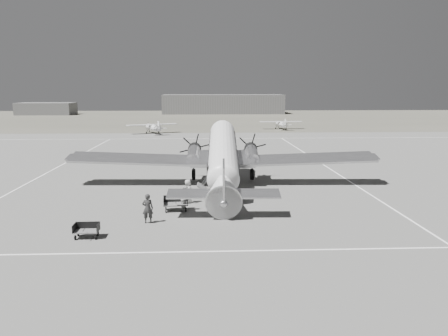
% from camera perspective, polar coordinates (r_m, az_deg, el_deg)
% --- Properties ---
extents(ground, '(260.00, 260.00, 0.00)m').
position_cam_1_polar(ground, '(37.23, 0.01, -3.03)').
color(ground, slate).
rests_on(ground, ground).
extents(taxi_line_near, '(60.00, 0.15, 0.01)m').
position_cam_1_polar(taxi_line_near, '(23.84, 1.56, -10.79)').
color(taxi_line_near, white).
rests_on(taxi_line_near, ground).
extents(taxi_line_right, '(0.15, 80.00, 0.01)m').
position_cam_1_polar(taxi_line_right, '(39.61, 17.65, -2.70)').
color(taxi_line_right, white).
rests_on(taxi_line_right, ground).
extents(taxi_line_left, '(0.15, 60.00, 0.01)m').
position_cam_1_polar(taxi_line_left, '(49.75, -21.74, -0.37)').
color(taxi_line_left, white).
rests_on(taxi_line_left, ground).
extents(taxi_line_horizon, '(90.00, 0.15, 0.01)m').
position_cam_1_polar(taxi_line_horizon, '(76.69, -1.34, 3.87)').
color(taxi_line_horizon, white).
rests_on(taxi_line_horizon, ground).
extents(grass_infield, '(260.00, 90.00, 0.01)m').
position_cam_1_polar(grass_infield, '(131.48, -1.87, 6.55)').
color(grass_infield, '#58554A').
rests_on(grass_infield, ground).
extents(hangar_main, '(42.00, 14.00, 6.60)m').
position_cam_1_polar(hangar_main, '(156.42, -0.14, 8.36)').
color(hangar_main, slate).
rests_on(hangar_main, ground).
extents(shed_secondary, '(18.00, 10.00, 4.00)m').
position_cam_1_polar(shed_secondary, '(160.47, -22.18, 7.19)').
color(shed_secondary, '#5E5E5E').
rests_on(shed_secondary, ground).
extents(dc3_airliner, '(28.88, 20.58, 5.37)m').
position_cam_1_polar(dc3_airliner, '(37.60, -0.14, 1.27)').
color(dc3_airliner, silver).
rests_on(dc3_airliner, ground).
extents(light_plane_left, '(12.36, 11.37, 2.07)m').
position_cam_1_polar(light_plane_left, '(86.31, -9.27, 5.15)').
color(light_plane_left, white).
rests_on(light_plane_left, ground).
extents(light_plane_right, '(9.70, 8.08, 1.92)m').
position_cam_1_polar(light_plane_right, '(95.37, 7.48, 5.62)').
color(light_plane_right, white).
rests_on(light_plane_right, ground).
extents(baggage_cart_near, '(1.93, 1.44, 1.03)m').
position_cam_1_polar(baggage_cart_near, '(31.40, -6.34, -4.65)').
color(baggage_cart_near, '#5E5E5E').
rests_on(baggage_cart_near, ground).
extents(baggage_cart_far, '(1.53, 1.09, 0.85)m').
position_cam_1_polar(baggage_cart_far, '(26.96, -17.52, -7.81)').
color(baggage_cart_far, '#5E5E5E').
rests_on(baggage_cart_far, ground).
extents(ground_crew, '(0.72, 0.48, 1.95)m').
position_cam_1_polar(ground_crew, '(28.73, -9.94, -5.22)').
color(ground_crew, '#2B2B2B').
rests_on(ground_crew, ground).
extents(ramp_agent, '(0.97, 1.08, 1.82)m').
position_cam_1_polar(ramp_agent, '(31.29, -5.03, -3.94)').
color(ramp_agent, '#B1B1AF').
rests_on(ramp_agent, ground).
extents(passenger, '(0.89, 1.05, 1.82)m').
position_cam_1_polar(passenger, '(33.35, -4.74, -3.04)').
color(passenger, '#AEAEAB').
rests_on(passenger, ground).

